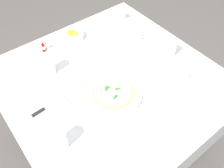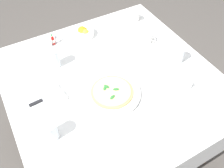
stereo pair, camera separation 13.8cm
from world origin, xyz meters
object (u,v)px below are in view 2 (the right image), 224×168
object	(u,v)px
hot_sauce_bottle	(53,40)
menu_card	(186,81)
pizza	(112,91)
pepper_shaker	(50,43)
coffee_cup_near_left	(146,39)
coffee_cup_back_corner	(224,100)
dinner_knife	(45,99)
coffee_cup_near_right	(134,17)
citrus_bowl	(83,32)
water_glass_far_left	(51,132)
water_glass_left_edge	(55,59)
napkin_folded	(45,101)
water_glass_center_back	(178,56)
pizza_plate	(112,93)
salt_shaker	(57,39)

from	to	relation	value
hot_sauce_bottle	menu_card	distance (m)	0.91
pizza	pepper_shaker	distance (m)	0.59
coffee_cup_near_left	hot_sauce_bottle	size ratio (longest dim) A/B	1.57
coffee_cup_back_corner	dinner_knife	world-z (taller)	coffee_cup_back_corner
coffee_cup_near_right	citrus_bowl	size ratio (longest dim) A/B	0.87
water_glass_far_left	pepper_shaker	distance (m)	0.70
water_glass_left_edge	hot_sauce_bottle	bearing A→B (deg)	73.64
pizza	pepper_shaker	xyz separation A→B (m)	(-0.16, 0.57, 0.00)
coffee_cup_back_corner	napkin_folded	xyz separation A→B (m)	(-0.85, 0.49, -0.02)
napkin_folded	menu_card	bearing A→B (deg)	-28.36
water_glass_center_back	coffee_cup_back_corner	bearing A→B (deg)	-89.31
water_glass_center_back	menu_card	bearing A→B (deg)	-113.90
pizza	coffee_cup_near_left	world-z (taller)	coffee_cup_near_left
pizza_plate	napkin_folded	distance (m)	0.38
water_glass_left_edge	water_glass_center_back	bearing A→B (deg)	-26.19
water_glass_center_back	pepper_shaker	xyz separation A→B (m)	(-0.66, 0.53, -0.02)
water_glass_left_edge	citrus_bowl	bearing A→B (deg)	34.43
water_glass_left_edge	dinner_knife	bearing A→B (deg)	-122.18
coffee_cup_near_left	pepper_shaker	distance (m)	0.66
coffee_cup_near_left	napkin_folded	bearing A→B (deg)	-169.07
coffee_cup_near_right	napkin_folded	size ratio (longest dim) A/B	0.55
coffee_cup_near_left	water_glass_center_back	distance (m)	0.26
water_glass_far_left	menu_card	xyz separation A→B (m)	(0.80, -0.06, -0.02)
coffee_cup_near_right	pizza	bearing A→B (deg)	-132.39
citrus_bowl	water_glass_left_edge	bearing A→B (deg)	-145.57
pepper_shaker	citrus_bowl	bearing A→B (deg)	-0.58
water_glass_far_left	coffee_cup_near_right	bearing A→B (deg)	35.59
coffee_cup_near_left	napkin_folded	world-z (taller)	coffee_cup_near_left
dinner_knife	hot_sauce_bottle	xyz separation A→B (m)	(0.21, 0.45, 0.01)
coffee_cup_near_right	citrus_bowl	bearing A→B (deg)	177.08
water_glass_center_back	napkin_folded	distance (m)	0.85
dinner_knife	salt_shaker	xyz separation A→B (m)	(0.24, 0.46, 0.00)
coffee_cup_back_corner	coffee_cup_near_right	bearing A→B (deg)	90.08
pepper_shaker	water_glass_far_left	bearing A→B (deg)	-108.82
dinner_knife	salt_shaker	distance (m)	0.51
menu_card	dinner_knife	bearing A→B (deg)	70.66
water_glass_center_back	pizza_plate	bearing A→B (deg)	-175.81
dinner_knife	pepper_shaker	world-z (taller)	pepper_shaker
dinner_knife	menu_card	size ratio (longest dim) A/B	2.17
coffee_cup_back_corner	salt_shaker	size ratio (longest dim) A/B	2.36
pizza_plate	dinner_knife	size ratio (longest dim) A/B	1.66
pizza_plate	coffee_cup_near_right	world-z (taller)	coffee_cup_near_right
water_glass_left_edge	menu_card	bearing A→B (deg)	-40.53
coffee_cup_back_corner	water_glass_left_edge	distance (m)	1.01
pizza_plate	napkin_folded	world-z (taller)	napkin_folded
coffee_cup_near_left	water_glass_center_back	world-z (taller)	water_glass_center_back
water_glass_center_back	pepper_shaker	bearing A→B (deg)	141.00
pizza_plate	water_glass_center_back	xyz separation A→B (m)	(0.50, 0.04, 0.04)
water_glass_center_back	hot_sauce_bottle	distance (m)	0.83
water_glass_far_left	napkin_folded	xyz separation A→B (m)	(0.04, 0.22, -0.04)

